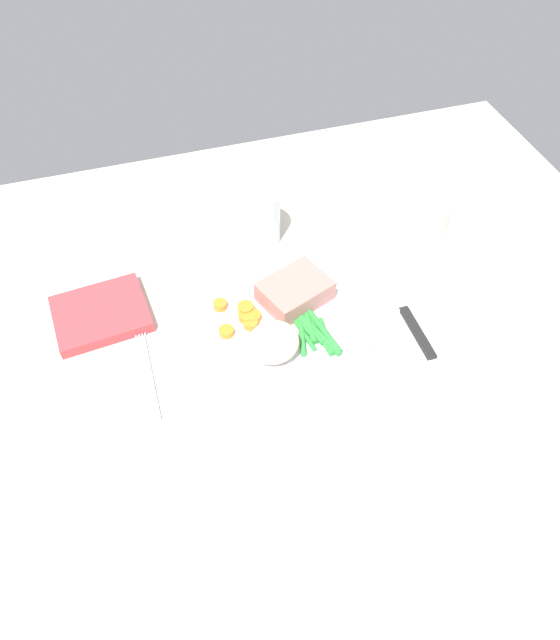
% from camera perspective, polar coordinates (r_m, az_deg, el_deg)
% --- Properties ---
extents(dining_table, '(1.20, 0.90, 0.02)m').
position_cam_1_polar(dining_table, '(0.76, -2.45, -2.91)').
color(dining_table, beige).
rests_on(dining_table, ground).
extents(dinner_plate, '(0.24, 0.24, 0.02)m').
position_cam_1_polar(dinner_plate, '(0.76, 0.00, -0.87)').
color(dinner_plate, white).
rests_on(dinner_plate, dining_table).
extents(meat_portion, '(0.11, 0.09, 0.03)m').
position_cam_1_polar(meat_portion, '(0.77, 1.49, 2.87)').
color(meat_portion, '#B2756B').
rests_on(meat_portion, dinner_plate).
extents(mashed_potatoes, '(0.06, 0.06, 0.05)m').
position_cam_1_polar(mashed_potatoes, '(0.70, -0.65, -2.23)').
color(mashed_potatoes, beige).
rests_on(mashed_potatoes, dinner_plate).
extents(carrot_slices, '(0.06, 0.07, 0.01)m').
position_cam_1_polar(carrot_slices, '(0.76, -3.74, 0.40)').
color(carrot_slices, orange).
rests_on(carrot_slices, dinner_plate).
extents(green_beans, '(0.05, 0.10, 0.01)m').
position_cam_1_polar(green_beans, '(0.74, 3.25, -0.97)').
color(green_beans, '#2D8C38').
rests_on(green_beans, dinner_plate).
extents(fork, '(0.01, 0.17, 0.00)m').
position_cam_1_polar(fork, '(0.75, -13.07, -4.38)').
color(fork, silver).
rests_on(fork, dining_table).
extents(knife, '(0.02, 0.21, 0.01)m').
position_cam_1_polar(knife, '(0.81, 11.85, 1.54)').
color(knife, black).
rests_on(knife, dining_table).
extents(water_glass, '(0.07, 0.07, 0.09)m').
position_cam_1_polar(water_glass, '(0.87, -2.41, 9.86)').
color(water_glass, silver).
rests_on(water_glass, dining_table).
extents(salad_bowl, '(0.13, 0.13, 0.06)m').
position_cam_1_polar(salad_bowl, '(0.92, 12.41, 10.78)').
color(salad_bowl, silver).
rests_on(salad_bowl, dining_table).
extents(napkin, '(0.13, 0.11, 0.02)m').
position_cam_1_polar(napkin, '(0.81, -17.30, 0.58)').
color(napkin, '#B2383D').
rests_on(napkin, dining_table).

